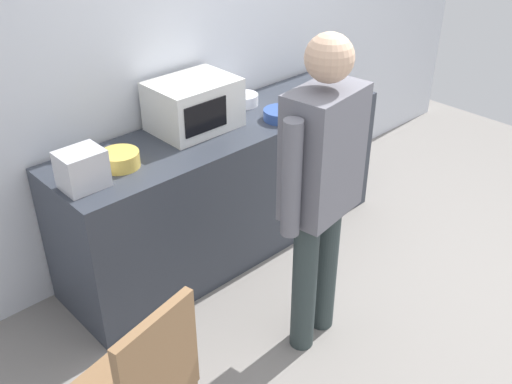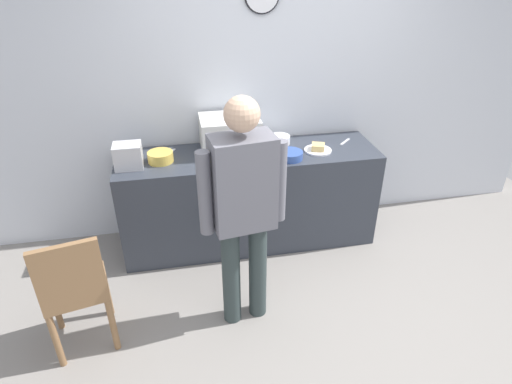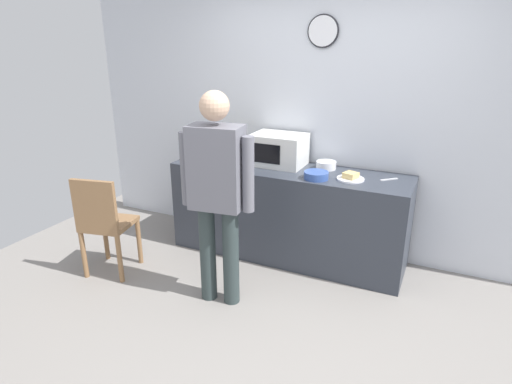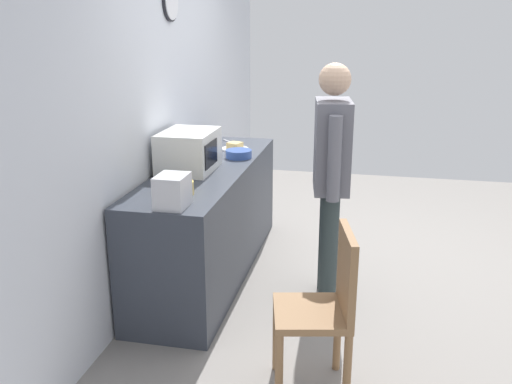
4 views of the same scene
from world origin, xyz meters
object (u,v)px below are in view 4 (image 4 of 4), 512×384
object	(u,v)px
microwave	(189,151)
cereal_bowl	(178,188)
spoon_utensil	(228,141)
fork_utensil	(160,189)
salad_bowl	(200,152)
mixing_bowl	(239,154)
person_standing	(331,166)
toaster	(172,191)
sandwich_plate	(235,147)
wooden_chair	(326,304)

from	to	relation	value
microwave	cereal_bowl	distance (m)	0.62
cereal_bowl	spoon_utensil	world-z (taller)	cereal_bowl
fork_utensil	cereal_bowl	bearing A→B (deg)	-115.38
salad_bowl	fork_utensil	xyz separation A→B (m)	(-0.98, -0.02, -0.03)
salad_bowl	spoon_utensil	size ratio (longest dim) A/B	1.09
mixing_bowl	person_standing	distance (m)	0.96
microwave	toaster	bearing A→B (deg)	-168.04
sandwich_plate	spoon_utensil	xyz separation A→B (m)	(0.30, 0.14, -0.02)
cereal_bowl	spoon_utensil	size ratio (longest dim) A/B	1.24
person_standing	wooden_chair	bearing A→B (deg)	-176.03
salad_bowl	wooden_chair	world-z (taller)	salad_bowl
person_standing	wooden_chair	distance (m)	1.22
mixing_bowl	toaster	xyz separation A→B (m)	(-1.31, 0.09, 0.07)
wooden_chair	cereal_bowl	bearing A→B (deg)	60.09
fork_utensil	person_standing	bearing A→B (deg)	-67.34
spoon_utensil	microwave	bearing A→B (deg)	178.44
toaster	wooden_chair	bearing A→B (deg)	-109.50
wooden_chair	sandwich_plate	bearing A→B (deg)	26.89
person_standing	fork_utensil	bearing A→B (deg)	112.66
cereal_bowl	wooden_chair	world-z (taller)	cereal_bowl
microwave	person_standing	bearing A→B (deg)	-93.36
mixing_bowl	spoon_utensil	world-z (taller)	mixing_bowl
person_standing	wooden_chair	size ratio (longest dim) A/B	1.82
mixing_bowl	fork_utensil	bearing A→B (deg)	162.94
microwave	toaster	xyz separation A→B (m)	(-0.85, -0.18, -0.05)
sandwich_plate	cereal_bowl	bearing A→B (deg)	178.00
sandwich_plate	salad_bowl	size ratio (longest dim) A/B	1.28
mixing_bowl	person_standing	xyz separation A→B (m)	(-0.53, -0.80, 0.07)
cereal_bowl	salad_bowl	bearing A→B (deg)	9.64
microwave	cereal_bowl	bearing A→B (deg)	-168.51
fork_utensil	wooden_chair	size ratio (longest dim) A/B	0.18
mixing_bowl	cereal_bowl	bearing A→B (deg)	172.01
toaster	person_standing	xyz separation A→B (m)	(0.78, -0.89, 0.00)
toaster	wooden_chair	world-z (taller)	toaster
sandwich_plate	spoon_utensil	size ratio (longest dim) A/B	1.40
toaster	sandwich_plate	bearing A→B (deg)	0.38
wooden_chair	spoon_utensil	bearing A→B (deg)	26.59
sandwich_plate	salad_bowl	world-z (taller)	salad_bowl
mixing_bowl	toaster	world-z (taller)	toaster
salad_bowl	fork_utensil	distance (m)	0.98
toaster	spoon_utensil	world-z (taller)	toaster
salad_bowl	spoon_utensil	bearing A→B (deg)	-8.33
wooden_chair	mixing_bowl	bearing A→B (deg)	27.94
fork_utensil	spoon_utensil	xyz separation A→B (m)	(1.57, -0.06, 0.00)
cereal_bowl	wooden_chair	xyz separation A→B (m)	(-0.59, -1.03, -0.41)
cereal_bowl	toaster	world-z (taller)	toaster
salad_bowl	mixing_bowl	distance (m)	0.33
fork_utensil	wooden_chair	world-z (taller)	wooden_chair
sandwich_plate	spoon_utensil	world-z (taller)	sandwich_plate
microwave	fork_utensil	distance (m)	0.55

